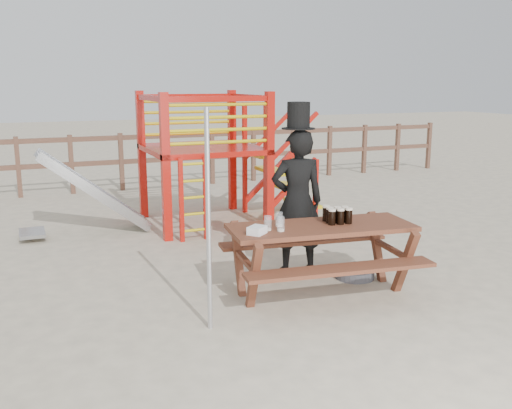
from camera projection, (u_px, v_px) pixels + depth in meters
name	position (u px, v px, depth m)	size (l,w,h in m)	color
ground	(292.00, 301.00, 5.93)	(60.00, 60.00, 0.00)	beige
back_fence	(145.00, 154.00, 12.07)	(15.09, 0.09, 1.20)	brown
playground_fort	(198.00, 157.00, 8.97)	(4.71, 1.84, 2.10)	#B9140C
picnic_table	(321.00, 250.00, 6.07)	(2.10, 1.58, 0.76)	brown
man_with_hat	(297.00, 198.00, 6.70)	(0.70, 0.54, 2.02)	black
metal_pole	(208.00, 222.00, 5.07)	(0.04, 0.04, 2.02)	#B2B2B7
parasol_base	(355.00, 273.00, 6.63)	(0.45, 0.45, 0.19)	#3E3E44
paper_bag	(257.00, 230.00, 5.65)	(0.18, 0.14, 0.08)	white
stout_pints	(337.00, 215.00, 6.09)	(0.27, 0.28, 0.17)	black
empty_glasses	(276.00, 223.00, 5.83)	(0.26, 0.27, 0.15)	silver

